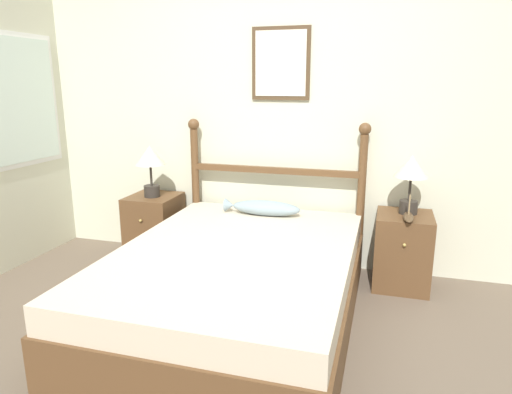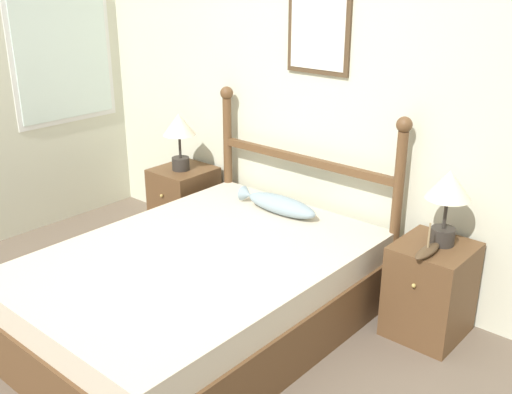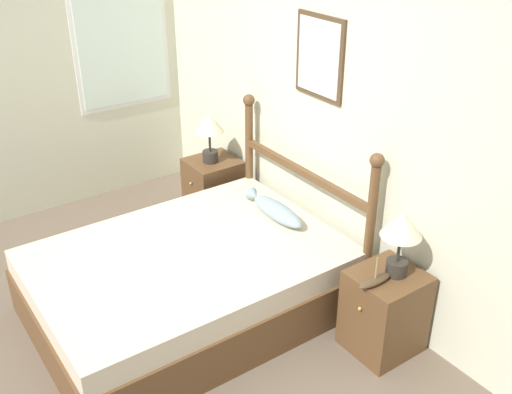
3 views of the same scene
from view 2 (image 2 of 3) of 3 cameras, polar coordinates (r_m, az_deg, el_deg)
name	(u,v)px [view 2 (image 2 of 3)]	position (r m, az deg, el deg)	size (l,w,h in m)	color
ground_plane	(121,382)	(3.30, -12.75, -16.78)	(16.00, 16.00, 0.00)	brown
wall_back	(324,87)	(3.93, 6.49, 10.36)	(6.40, 0.08, 2.55)	beige
bed	(199,291)	(3.53, -5.42, -8.92)	(1.46, 2.04, 0.49)	brown
headboard	(303,177)	(4.02, 4.54, 1.96)	(1.49, 0.09, 1.21)	brown
nightstand_left	(185,203)	(4.71, -6.83, -0.53)	(0.40, 0.45, 0.56)	brown
nightstand_right	(430,290)	(3.59, 16.26, -8.47)	(0.40, 0.45, 0.56)	brown
table_lamp_left	(179,130)	(4.50, -7.33, 6.31)	(0.25, 0.25, 0.43)	#2D2823
table_lamp_right	(448,192)	(3.38, 17.82, 0.42)	(0.25, 0.25, 0.43)	#2D2823
model_boat	(427,251)	(3.34, 16.01, -4.95)	(0.07, 0.25, 0.18)	#4C3823
fish_pillow	(279,204)	(3.92, 2.16, -0.69)	(0.61, 0.16, 0.12)	#8499A3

